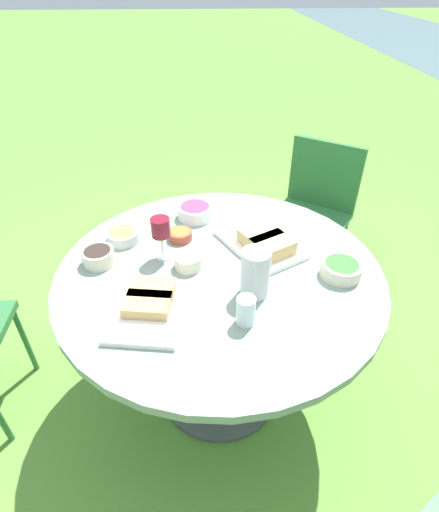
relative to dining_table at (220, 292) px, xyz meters
name	(u,v)px	position (x,y,z in m)	size (l,w,h in m)	color
ground_plane	(220,388)	(0.00, 0.00, -0.65)	(40.00, 40.00, 0.00)	#5B8C38
dining_table	(220,292)	(0.00, 0.00, 0.00)	(1.27, 1.27, 0.77)	#4C4C51
chair_near_left	(314,204)	(-0.92, 0.64, -0.12)	(0.60, 0.60, 0.89)	#2D6B38
water_pitcher	(255,273)	(0.15, 0.12, 0.22)	(0.11, 0.10, 0.18)	silver
wine_glass	(161,229)	(-0.09, -0.22, 0.26)	(0.07, 0.07, 0.18)	silver
platter_bread_main	(149,305)	(0.22, -0.25, 0.15)	(0.35, 0.28, 0.06)	white
platter_charcuterie	(263,243)	(-0.12, 0.19, 0.16)	(0.43, 0.38, 0.08)	white
bowl_fries	(123,235)	(-0.22, -0.40, 0.15)	(0.14, 0.14, 0.05)	silver
bowl_salad	(341,269)	(0.07, 0.46, 0.16)	(0.15, 0.15, 0.06)	beige
bowl_olives	(98,256)	(-0.06, -0.47, 0.16)	(0.13, 0.13, 0.06)	beige
bowl_dip_red	(195,211)	(-0.39, -0.09, 0.16)	(0.16, 0.16, 0.06)	white
bowl_dip_cream	(188,261)	(-0.01, -0.12, 0.16)	(0.11, 0.11, 0.06)	beige
bowl_roasted_veg	(180,235)	(-0.21, -0.16, 0.15)	(0.10, 0.10, 0.04)	#B74733
cup_water_near	(246,311)	(0.29, 0.07, 0.18)	(0.06, 0.06, 0.10)	silver
handbag	(151,251)	(-1.04, -0.41, -0.52)	(0.30, 0.14, 0.37)	#232328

